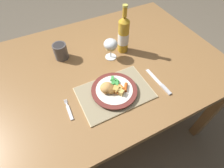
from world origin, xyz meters
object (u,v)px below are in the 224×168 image
object	(u,v)px
table_knife	(160,84)
bottle	(123,35)
dinner_plate	(114,90)
drinking_cup	(61,51)
wine_glass	(111,45)
dining_table	(93,77)
fork	(69,111)

from	to	relation	value
table_knife	bottle	size ratio (longest dim) A/B	0.69
table_knife	bottle	distance (m)	0.35
dinner_plate	table_knife	world-z (taller)	dinner_plate
bottle	dinner_plate	bearing A→B (deg)	-126.34
drinking_cup	wine_glass	bearing A→B (deg)	-26.20
dining_table	fork	size ratio (longest dim) A/B	12.76
dinner_plate	fork	xyz separation A→B (m)	(-0.24, -0.00, -0.01)
bottle	drinking_cup	xyz separation A→B (m)	(-0.36, 0.10, -0.06)
dining_table	table_knife	world-z (taller)	table_knife
fork	table_knife	size ratio (longest dim) A/B	0.61
table_knife	wine_glass	world-z (taller)	wine_glass
fork	bottle	bearing A→B (deg)	31.84
dinner_plate	wine_glass	size ratio (longest dim) A/B	1.84
fork	bottle	distance (m)	0.53
dining_table	wine_glass	xyz separation A→B (m)	(0.14, 0.03, 0.17)
bottle	drinking_cup	bearing A→B (deg)	163.80
table_knife	wine_glass	distance (m)	0.35
dinner_plate	drinking_cup	distance (m)	0.41
bottle	drinking_cup	distance (m)	0.38
bottle	fork	bearing A→B (deg)	-148.16
fork	table_knife	world-z (taller)	table_knife
dinner_plate	bottle	world-z (taller)	bottle
dinner_plate	dining_table	bearing A→B (deg)	99.55
bottle	drinking_cup	size ratio (longest dim) A/B	3.07
dining_table	dinner_plate	distance (m)	0.24
table_knife	drinking_cup	size ratio (longest dim) A/B	2.11
wine_glass	table_knife	bearing A→B (deg)	-65.43
dining_table	bottle	world-z (taller)	bottle
table_knife	dinner_plate	bearing A→B (deg)	165.97
dining_table	wine_glass	distance (m)	0.22
dinner_plate	drinking_cup	bearing A→B (deg)	113.10
drinking_cup	fork	bearing A→B (deg)	-102.04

